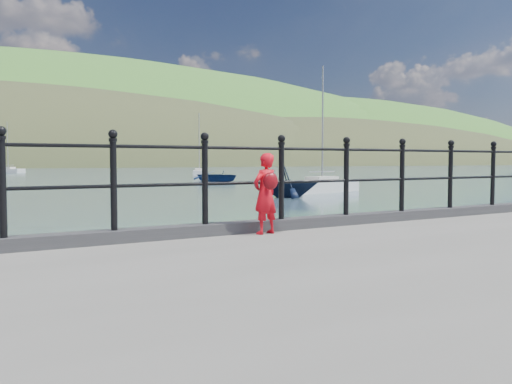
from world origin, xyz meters
TOP-DOWN VIEW (x-y plane):
  - ground at (0.00, 0.00)m, footprint 600.00×600.00m
  - kerb at (0.00, -0.15)m, footprint 60.00×0.30m
  - railing at (0.00, -0.15)m, footprint 18.11×0.11m
  - far_shore at (38.34, 239.41)m, footprint 830.00×200.00m
  - child at (0.15, -0.44)m, footprint 0.44×0.36m
  - launch_blue at (20.71, 40.32)m, footprint 4.70×5.76m
  - launch_navy at (12.96, 17.43)m, footprint 4.18×3.99m
  - sailboat_deep at (8.25, 92.50)m, footprint 4.83×5.83m
  - sailboat_near at (17.71, 20.45)m, footprint 6.08×3.03m
  - sailboat_far at (28.09, 60.12)m, footprint 4.11×6.14m

SIDE VIEW (x-z plane):
  - far_shore at x=38.34m, z-range -100.57..55.43m
  - ground at x=0.00m, z-range 0.00..0.00m
  - sailboat_near at x=17.71m, z-range -3.72..4.40m
  - sailboat_deep at x=8.25m, z-range -4.03..4.72m
  - sailboat_far at x=28.09m, z-range -3.98..4.67m
  - launch_blue at x=20.71m, z-range 0.00..1.04m
  - launch_navy at x=12.96m, z-range 0.00..1.72m
  - kerb at x=0.00m, z-range 1.00..1.15m
  - child at x=0.15m, z-range 1.01..2.09m
  - railing at x=0.00m, z-range 1.23..2.42m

